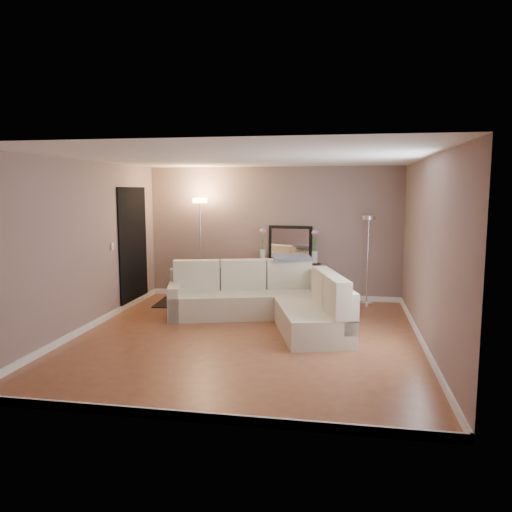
% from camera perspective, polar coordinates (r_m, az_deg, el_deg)
% --- Properties ---
extents(floor, '(5.00, 5.50, 0.01)m').
position_cam_1_polar(floor, '(7.43, -1.08, -9.28)').
color(floor, brown).
rests_on(floor, ground).
extents(ceiling, '(5.00, 5.50, 0.01)m').
position_cam_1_polar(ceiling, '(7.13, -1.14, 11.23)').
color(ceiling, white).
rests_on(ceiling, ground).
extents(wall_back, '(5.00, 0.02, 2.60)m').
position_cam_1_polar(wall_back, '(9.87, 1.98, 2.63)').
color(wall_back, gray).
rests_on(wall_back, ground).
extents(wall_front, '(5.00, 0.02, 2.60)m').
position_cam_1_polar(wall_front, '(4.52, -7.87, -3.35)').
color(wall_front, gray).
rests_on(wall_front, ground).
extents(wall_left, '(0.02, 5.50, 2.60)m').
position_cam_1_polar(wall_left, '(8.03, -18.97, 1.08)').
color(wall_left, gray).
rests_on(wall_left, ground).
extents(wall_right, '(0.02, 5.50, 2.60)m').
position_cam_1_polar(wall_right, '(7.12, 19.12, 0.30)').
color(wall_right, gray).
rests_on(wall_right, ground).
extents(baseboard_back, '(5.00, 0.03, 0.10)m').
position_cam_1_polar(baseboard_back, '(10.03, 1.92, -4.51)').
color(baseboard_back, white).
rests_on(baseboard_back, ground).
extents(baseboard_front, '(5.00, 0.03, 0.10)m').
position_cam_1_polar(baseboard_front, '(4.93, -7.50, -17.71)').
color(baseboard_front, white).
rests_on(baseboard_front, ground).
extents(baseboard_left, '(0.03, 5.50, 0.10)m').
position_cam_1_polar(baseboard_left, '(8.25, -18.44, -7.58)').
color(baseboard_left, white).
rests_on(baseboard_left, ground).
extents(baseboard_right, '(0.03, 5.50, 0.10)m').
position_cam_1_polar(baseboard_right, '(7.38, 18.50, -9.38)').
color(baseboard_right, white).
rests_on(baseboard_right, ground).
extents(doorway, '(0.02, 1.20, 2.20)m').
position_cam_1_polar(doorway, '(9.56, -13.84, 1.04)').
color(doorway, black).
rests_on(doorway, ground).
extents(switch_plate, '(0.02, 0.08, 0.12)m').
position_cam_1_polar(switch_plate, '(8.78, -16.10, 1.06)').
color(switch_plate, white).
rests_on(switch_plate, ground).
extents(sectional_sofa, '(3.25, 2.70, 0.94)m').
position_cam_1_polar(sectional_sofa, '(8.27, 1.61, -5.03)').
color(sectional_sofa, beige).
rests_on(sectional_sofa, floor).
extents(throw_blanket, '(0.76, 0.59, 0.09)m').
position_cam_1_polar(throw_blanket, '(8.87, 4.10, -0.17)').
color(throw_blanket, slate).
rests_on(throw_blanket, sectional_sofa).
extents(console_table, '(1.25, 0.48, 0.75)m').
position_cam_1_polar(console_table, '(9.73, 3.24, -2.67)').
color(console_table, black).
rests_on(console_table, floor).
extents(leaning_mirror, '(0.86, 0.15, 0.68)m').
position_cam_1_polar(leaning_mirror, '(9.76, 3.94, 1.49)').
color(leaning_mirror, black).
rests_on(leaning_mirror, console_table).
extents(table_decor, '(0.52, 0.15, 0.12)m').
position_cam_1_polar(table_decor, '(9.61, 3.64, -0.50)').
color(table_decor, orange).
rests_on(table_decor, console_table).
extents(flower_vase_left, '(0.15, 0.13, 0.64)m').
position_cam_1_polar(flower_vase_left, '(9.75, 0.77, 1.06)').
color(flower_vase_left, silver).
rests_on(flower_vase_left, console_table).
extents(flower_vase_right, '(0.15, 0.13, 0.64)m').
position_cam_1_polar(flower_vase_right, '(9.51, 6.74, 0.84)').
color(flower_vase_right, silver).
rests_on(flower_vase_right, console_table).
extents(floor_lamp_lit, '(0.30, 0.30, 1.99)m').
position_cam_1_polar(floor_lamp_lit, '(9.81, -6.38, 3.16)').
color(floor_lamp_lit, silver).
rests_on(floor_lamp_lit, floor).
extents(floor_lamp_unlit, '(0.24, 0.24, 1.67)m').
position_cam_1_polar(floor_lamp_unlit, '(9.51, 12.70, 1.54)').
color(floor_lamp_unlit, silver).
rests_on(floor_lamp_unlit, floor).
extents(charcoal_rug, '(1.37, 1.07, 0.02)m').
position_cam_1_polar(charcoal_rug, '(9.68, -7.35, -5.27)').
color(charcoal_rug, black).
rests_on(charcoal_rug, floor).
extents(black_bag, '(0.39, 0.29, 0.24)m').
position_cam_1_polar(black_bag, '(9.62, -8.82, -5.04)').
color(black_bag, black).
rests_on(black_bag, charcoal_rug).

